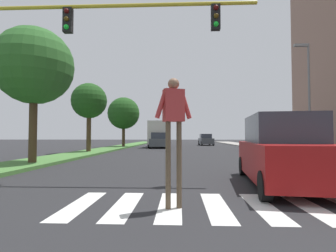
{
  "coord_description": "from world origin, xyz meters",
  "views": [
    {
      "loc": [
        -0.71,
        2.41,
        1.37
      ],
      "look_at": [
        -1.42,
        18.18,
        1.98
      ],
      "focal_mm": 27.69,
      "sensor_mm": 36.0,
      "label": 1
    }
  ],
  "objects_px": {
    "tree_distant": "(124,113)",
    "pedestrian_performer": "(174,121)",
    "sedan_midblock": "(159,141)",
    "sedan_distant": "(206,140)",
    "tree_far": "(89,101)",
    "traffic_light_gantry": "(66,43)",
    "street_lamp_right": "(308,88)",
    "tree_mid": "(34,66)",
    "suv_crossing": "(283,152)",
    "truck_box_delivery": "(160,134)"
  },
  "relations": [
    {
      "from": "tree_distant",
      "to": "pedestrian_performer",
      "type": "xyz_separation_m",
      "value": [
        6.59,
        -25.67,
        -2.42
      ]
    },
    {
      "from": "sedan_midblock",
      "to": "sedan_distant",
      "type": "bearing_deg",
      "value": 55.41
    },
    {
      "from": "tree_far",
      "to": "traffic_light_gantry",
      "type": "distance_m",
      "value": 12.94
    },
    {
      "from": "sedan_distant",
      "to": "traffic_light_gantry",
      "type": "bearing_deg",
      "value": -103.84
    },
    {
      "from": "traffic_light_gantry",
      "to": "pedestrian_performer",
      "type": "height_order",
      "value": "traffic_light_gantry"
    },
    {
      "from": "pedestrian_performer",
      "to": "sedan_midblock",
      "type": "xyz_separation_m",
      "value": [
        -2.24,
        24.54,
        -0.85
      ]
    },
    {
      "from": "tree_far",
      "to": "sedan_midblock",
      "type": "distance_m",
      "value": 10.83
    },
    {
      "from": "street_lamp_right",
      "to": "sedan_distant",
      "type": "distance_m",
      "value": 21.62
    },
    {
      "from": "tree_far",
      "to": "tree_mid",
      "type": "bearing_deg",
      "value": -87.12
    },
    {
      "from": "traffic_light_gantry",
      "to": "suv_crossing",
      "type": "xyz_separation_m",
      "value": [
        6.52,
        -0.67,
        -3.42
      ]
    },
    {
      "from": "tree_mid",
      "to": "traffic_light_gantry",
      "type": "height_order",
      "value": "tree_mid"
    },
    {
      "from": "sedan_midblock",
      "to": "tree_mid",
      "type": "bearing_deg",
      "value": -104.29
    },
    {
      "from": "tree_distant",
      "to": "sedan_distant",
      "type": "height_order",
      "value": "tree_distant"
    },
    {
      "from": "tree_distant",
      "to": "pedestrian_performer",
      "type": "relative_size",
      "value": 2.35
    },
    {
      "from": "pedestrian_performer",
      "to": "tree_far",
      "type": "bearing_deg",
      "value": 114.86
    },
    {
      "from": "tree_mid",
      "to": "pedestrian_performer",
      "type": "height_order",
      "value": "tree_mid"
    },
    {
      "from": "pedestrian_performer",
      "to": "suv_crossing",
      "type": "distance_m",
      "value": 3.92
    },
    {
      "from": "street_lamp_right",
      "to": "pedestrian_performer",
      "type": "xyz_separation_m",
      "value": [
        -8.77,
        -12.82,
        -2.93
      ]
    },
    {
      "from": "traffic_light_gantry",
      "to": "sedan_distant",
      "type": "height_order",
      "value": "traffic_light_gantry"
    },
    {
      "from": "pedestrian_performer",
      "to": "truck_box_delivery",
      "type": "height_order",
      "value": "truck_box_delivery"
    },
    {
      "from": "street_lamp_right",
      "to": "suv_crossing",
      "type": "relative_size",
      "value": 1.57
    },
    {
      "from": "street_lamp_right",
      "to": "sedan_midblock",
      "type": "distance_m",
      "value": 16.52
    },
    {
      "from": "sedan_midblock",
      "to": "sedan_distant",
      "type": "distance_m",
      "value": 10.95
    },
    {
      "from": "pedestrian_performer",
      "to": "sedan_midblock",
      "type": "relative_size",
      "value": 0.56
    },
    {
      "from": "street_lamp_right",
      "to": "sedan_distant",
      "type": "height_order",
      "value": "street_lamp_right"
    },
    {
      "from": "traffic_light_gantry",
      "to": "truck_box_delivery",
      "type": "xyz_separation_m",
      "value": [
        1.19,
        23.57,
        -2.72
      ]
    },
    {
      "from": "tree_mid",
      "to": "sedan_midblock",
      "type": "distance_m",
      "value": 18.66
    },
    {
      "from": "truck_box_delivery",
      "to": "pedestrian_performer",
      "type": "bearing_deg",
      "value": -84.99
    },
    {
      "from": "traffic_light_gantry",
      "to": "sedan_midblock",
      "type": "distance_m",
      "value": 21.77
    },
    {
      "from": "traffic_light_gantry",
      "to": "street_lamp_right",
      "type": "height_order",
      "value": "street_lamp_right"
    },
    {
      "from": "suv_crossing",
      "to": "tree_far",
      "type": "bearing_deg",
      "value": 127.89
    },
    {
      "from": "suv_crossing",
      "to": "sedan_distant",
      "type": "height_order",
      "value": "suv_crossing"
    },
    {
      "from": "tree_mid",
      "to": "tree_distant",
      "type": "height_order",
      "value": "tree_mid"
    },
    {
      "from": "street_lamp_right",
      "to": "sedan_midblock",
      "type": "xyz_separation_m",
      "value": [
        -11.01,
        11.72,
        -3.78
      ]
    },
    {
      "from": "pedestrian_performer",
      "to": "sedan_distant",
      "type": "relative_size",
      "value": 0.58
    },
    {
      "from": "tree_mid",
      "to": "street_lamp_right",
      "type": "height_order",
      "value": "street_lamp_right"
    },
    {
      "from": "pedestrian_performer",
      "to": "tree_mid",
      "type": "bearing_deg",
      "value": 134.6
    },
    {
      "from": "tree_mid",
      "to": "sedan_distant",
      "type": "bearing_deg",
      "value": 68.12
    },
    {
      "from": "tree_mid",
      "to": "tree_far",
      "type": "bearing_deg",
      "value": 92.88
    },
    {
      "from": "suv_crossing",
      "to": "sedan_distant",
      "type": "xyz_separation_m",
      "value": [
        0.98,
        31.13,
        -0.15
      ]
    },
    {
      "from": "street_lamp_right",
      "to": "sedan_distant",
      "type": "xyz_separation_m",
      "value": [
        -4.79,
        20.74,
        -3.82
      ]
    },
    {
      "from": "tree_mid",
      "to": "traffic_light_gantry",
      "type": "xyz_separation_m",
      "value": [
        3.22,
        -3.75,
        -0.31
      ]
    },
    {
      "from": "traffic_light_gantry",
      "to": "sedan_midblock",
      "type": "bearing_deg",
      "value": 86.57
    },
    {
      "from": "street_lamp_right",
      "to": "suv_crossing",
      "type": "height_order",
      "value": "street_lamp_right"
    },
    {
      "from": "street_lamp_right",
      "to": "sedan_midblock",
      "type": "relative_size",
      "value": 1.7
    },
    {
      "from": "street_lamp_right",
      "to": "truck_box_delivery",
      "type": "xyz_separation_m",
      "value": [
        -11.1,
        13.85,
        -2.96
      ]
    },
    {
      "from": "tree_far",
      "to": "street_lamp_right",
      "type": "height_order",
      "value": "street_lamp_right"
    },
    {
      "from": "tree_far",
      "to": "truck_box_delivery",
      "type": "bearing_deg",
      "value": 66.53
    },
    {
      "from": "tree_distant",
      "to": "suv_crossing",
      "type": "distance_m",
      "value": 25.34
    },
    {
      "from": "suv_crossing",
      "to": "street_lamp_right",
      "type": "bearing_deg",
      "value": 60.96
    }
  ]
}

